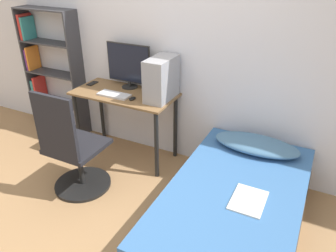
{
  "coord_description": "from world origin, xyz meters",
  "views": [
    {
      "loc": [
        1.55,
        -1.5,
        2.08
      ],
      "look_at": [
        0.42,
        0.75,
        0.75
      ],
      "focal_mm": 35.0,
      "sensor_mm": 36.0,
      "label": 1
    }
  ],
  "objects_px": {
    "monitor": "(129,65)",
    "pc_tower": "(161,79)",
    "bookshelf": "(48,72)",
    "bed": "(233,212)",
    "keyboard": "(114,95)",
    "office_chair": "(73,155)"
  },
  "relations": [
    {
      "from": "bookshelf",
      "to": "bed",
      "type": "relative_size",
      "value": 0.84
    },
    {
      "from": "bookshelf",
      "to": "bed",
      "type": "height_order",
      "value": "bookshelf"
    },
    {
      "from": "monitor",
      "to": "keyboard",
      "type": "bearing_deg",
      "value": -92.9
    },
    {
      "from": "monitor",
      "to": "keyboard",
      "type": "height_order",
      "value": "monitor"
    },
    {
      "from": "bed",
      "to": "office_chair",
      "type": "bearing_deg",
      "value": -175.38
    },
    {
      "from": "office_chair",
      "to": "bed",
      "type": "height_order",
      "value": "office_chair"
    },
    {
      "from": "office_chair",
      "to": "bed",
      "type": "xyz_separation_m",
      "value": [
        1.52,
        0.12,
        -0.18
      ]
    },
    {
      "from": "bed",
      "to": "pc_tower",
      "type": "bearing_deg",
      "value": 145.73
    },
    {
      "from": "monitor",
      "to": "keyboard",
      "type": "xyz_separation_m",
      "value": [
        -0.01,
        -0.28,
        -0.24
      ]
    },
    {
      "from": "bookshelf",
      "to": "pc_tower",
      "type": "distance_m",
      "value": 1.67
    },
    {
      "from": "bookshelf",
      "to": "office_chair",
      "type": "xyz_separation_m",
      "value": [
        1.14,
        -0.92,
        -0.36
      ]
    },
    {
      "from": "bed",
      "to": "pc_tower",
      "type": "distance_m",
      "value": 1.43
    },
    {
      "from": "monitor",
      "to": "pc_tower",
      "type": "height_order",
      "value": "monitor"
    },
    {
      "from": "bookshelf",
      "to": "keyboard",
      "type": "distance_m",
      "value": 1.21
    },
    {
      "from": "keyboard",
      "to": "pc_tower",
      "type": "relative_size",
      "value": 0.82
    },
    {
      "from": "office_chair",
      "to": "keyboard",
      "type": "relative_size",
      "value": 3.08
    },
    {
      "from": "monitor",
      "to": "pc_tower",
      "type": "bearing_deg",
      "value": -15.16
    },
    {
      "from": "monitor",
      "to": "office_chair",
      "type": "bearing_deg",
      "value": -93.38
    },
    {
      "from": "pc_tower",
      "to": "monitor",
      "type": "bearing_deg",
      "value": 164.84
    },
    {
      "from": "bookshelf",
      "to": "pc_tower",
      "type": "relative_size",
      "value": 3.63
    },
    {
      "from": "bookshelf",
      "to": "pc_tower",
      "type": "xyz_separation_m",
      "value": [
        1.65,
        -0.11,
        0.22
      ]
    },
    {
      "from": "monitor",
      "to": "bed",
      "type": "bearing_deg",
      "value": -28.89
    }
  ]
}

